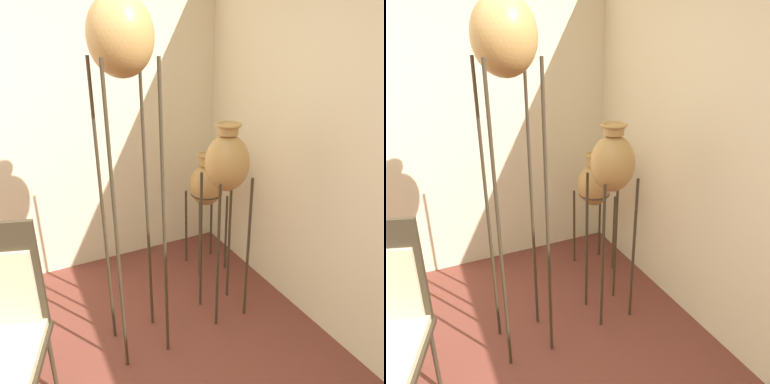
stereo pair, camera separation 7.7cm
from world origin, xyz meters
The scene contains 3 objects.
vase_stand_tall centered at (0.82, 0.87, 1.89)m, with size 0.33×0.33×2.23m.
vase_stand_medium centered at (1.49, 0.91, 1.15)m, with size 0.29×0.29×1.43m.
vase_stand_short centered at (1.67, 1.51, 0.78)m, with size 0.28×0.28×1.05m.
Camera 2 is at (0.31, -1.09, 1.92)m, focal length 35.00 mm.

